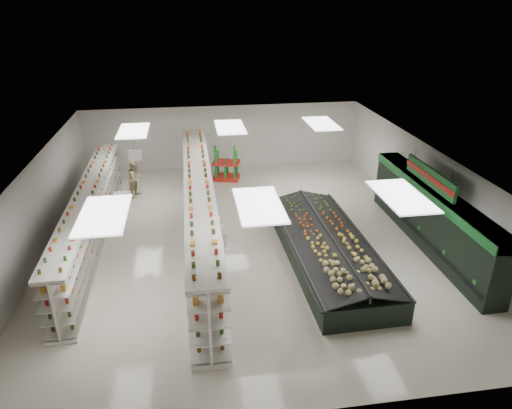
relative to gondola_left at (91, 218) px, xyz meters
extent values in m
plane|color=beige|center=(5.42, -0.63, -0.90)|extent=(16.00, 16.00, 0.00)
cube|color=white|center=(5.42, -0.63, 2.30)|extent=(14.00, 16.00, 0.02)
cube|color=silver|center=(5.42, 7.37, 0.70)|extent=(14.00, 0.02, 3.20)
cube|color=silver|center=(5.42, -8.63, 0.70)|extent=(14.00, 0.02, 3.20)
cube|color=silver|center=(-1.58, -0.63, 0.70)|extent=(0.02, 16.00, 3.20)
cube|color=silver|center=(12.42, -0.63, 0.70)|extent=(0.02, 16.00, 3.20)
cube|color=black|center=(11.97, -2.13, 0.20)|extent=(0.80, 8.00, 2.20)
cube|color=#1B682B|center=(11.95, -2.13, 1.15)|extent=(0.85, 8.00, 0.30)
cube|color=black|center=(11.72, -2.13, -0.35)|extent=(0.55, 7.80, 0.15)
cube|color=silver|center=(11.82, -2.13, 0.45)|extent=(0.45, 7.70, 0.03)
cube|color=silver|center=(11.82, -2.13, 0.75)|extent=(0.45, 7.70, 0.03)
cube|color=white|center=(1.62, -2.63, 1.85)|extent=(0.50, 0.06, 0.40)
cube|color=red|center=(1.62, -2.63, 1.85)|extent=(0.52, 0.02, 0.12)
cylinder|color=black|center=(1.62, -2.63, 2.15)|extent=(0.01, 0.01, 0.50)
cube|color=white|center=(1.62, 1.37, 1.85)|extent=(0.50, 0.06, 0.40)
cube|color=red|center=(1.62, 1.37, 1.85)|extent=(0.52, 0.02, 0.12)
cylinder|color=black|center=(1.62, 1.37, 2.15)|extent=(0.01, 0.01, 0.50)
cube|color=#1B682B|center=(11.67, -2.13, 1.75)|extent=(0.10, 3.20, 0.60)
cube|color=red|center=(11.61, -2.13, 1.75)|extent=(0.03, 3.20, 0.18)
cylinder|color=black|center=(11.67, -3.33, 2.15)|extent=(0.01, 0.01, 0.50)
cylinder|color=black|center=(11.67, -0.93, 2.15)|extent=(0.01, 0.01, 0.50)
cube|color=white|center=(0.00, 0.00, -0.84)|extent=(1.03, 11.34, 0.11)
cube|color=white|center=(0.00, 0.00, 0.04)|extent=(0.23, 11.33, 1.89)
cube|color=white|center=(0.00, 0.00, 1.02)|extent=(1.03, 11.34, 0.08)
cube|color=silver|center=(-0.22, 0.00, -0.73)|extent=(0.59, 11.24, 0.03)
cube|color=silver|center=(-0.22, 0.00, -0.32)|extent=(0.59, 11.24, 0.03)
cube|color=silver|center=(-0.22, 0.00, 0.09)|extent=(0.59, 11.24, 0.03)
cube|color=silver|center=(-0.22, 0.00, 0.51)|extent=(0.59, 11.24, 0.03)
cube|color=silver|center=(-0.22, 0.00, 0.92)|extent=(0.59, 11.24, 0.03)
cube|color=silver|center=(0.22, 0.00, -0.73)|extent=(0.59, 11.24, 0.03)
cube|color=silver|center=(0.22, 0.00, -0.32)|extent=(0.59, 11.24, 0.03)
cube|color=silver|center=(0.22, 0.00, 0.09)|extent=(0.59, 11.24, 0.03)
cube|color=silver|center=(0.22, 0.00, 0.51)|extent=(0.59, 11.24, 0.03)
cube|color=silver|center=(0.22, 0.00, 0.92)|extent=(0.59, 11.24, 0.03)
cube|color=white|center=(3.90, -0.42, -0.83)|extent=(1.01, 13.37, 0.13)
cube|color=white|center=(3.90, -0.42, 0.21)|extent=(0.07, 13.37, 2.23)
cube|color=white|center=(3.90, -0.42, 1.37)|extent=(1.01, 13.37, 0.09)
cube|color=silver|center=(3.65, -0.42, -0.70)|extent=(0.49, 13.25, 0.03)
cube|color=silver|center=(3.65, -0.42, -0.21)|extent=(0.49, 13.25, 0.03)
cube|color=silver|center=(3.65, -0.42, 0.27)|extent=(0.49, 13.25, 0.03)
cube|color=silver|center=(3.65, -0.42, 0.76)|extent=(0.49, 13.25, 0.03)
cube|color=silver|center=(3.65, -0.42, 1.25)|extent=(0.49, 13.25, 0.03)
cube|color=silver|center=(4.16, -0.42, -0.70)|extent=(0.49, 13.25, 0.03)
cube|color=silver|center=(4.16, -0.42, -0.21)|extent=(0.49, 13.25, 0.03)
cube|color=silver|center=(4.16, -0.42, 0.27)|extent=(0.49, 13.25, 0.03)
cube|color=silver|center=(4.16, -0.42, 0.76)|extent=(0.49, 13.25, 0.03)
cube|color=silver|center=(4.16, -0.42, 1.25)|extent=(0.49, 13.25, 0.03)
cube|color=black|center=(8.07, -2.59, -0.53)|extent=(2.67, 7.44, 0.74)
cube|color=#262626|center=(6.84, -2.61, -0.14)|extent=(0.20, 7.40, 0.06)
cube|color=#262626|center=(9.30, -2.57, -0.14)|extent=(0.20, 7.40, 0.06)
cube|color=black|center=(7.41, -2.60, -0.03)|extent=(1.49, 7.31, 0.38)
cube|color=black|center=(8.73, -2.58, -0.03)|extent=(1.49, 7.31, 0.38)
cube|color=#262626|center=(8.07, -2.59, 0.07)|extent=(0.18, 7.29, 0.26)
cube|color=red|center=(5.38, 5.42, -0.80)|extent=(1.39, 1.09, 0.20)
cube|color=red|center=(5.38, 5.42, -0.03)|extent=(1.45, 1.15, 0.10)
imported|color=white|center=(4.42, -2.14, -0.04)|extent=(0.64, 0.43, 1.73)
imported|color=#9D8561|center=(1.22, 3.98, -0.06)|extent=(0.85, 0.96, 1.68)
camera|label=1|loc=(3.71, -15.49, 7.30)|focal=32.00mm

